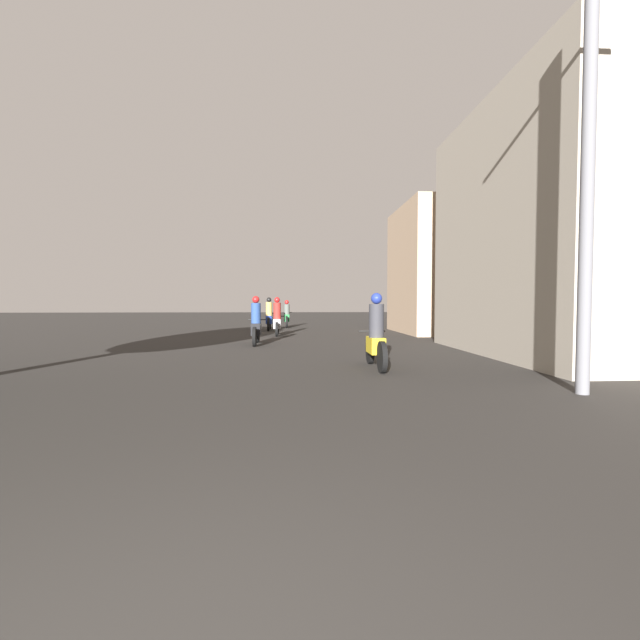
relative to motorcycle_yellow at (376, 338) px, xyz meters
The scene contains 8 objects.
motorcycle_yellow is the anchor object (origin of this frame).
motorcycle_black 6.17m from the motorcycle_yellow, 119.22° to the left, with size 0.60×2.00×1.64m.
motorcycle_silver 9.69m from the motorcycle_yellow, 104.58° to the left, with size 0.60×1.95×1.65m.
motorcycle_blue 13.08m from the motorcycle_yellow, 103.08° to the left, with size 0.60×2.15×1.67m.
motorcycle_green 15.39m from the motorcycle_yellow, 97.81° to the left, with size 0.60×2.06×1.55m.
building_right_near 6.99m from the motorcycle_yellow, 17.78° to the left, with size 5.80×7.46×6.76m.
building_right_far 12.33m from the motorcycle_yellow, 61.59° to the left, with size 5.01×5.44×5.88m.
utility_pole_near 4.80m from the motorcycle_yellow, 45.89° to the right, with size 1.60×0.20×6.67m.
Camera 1 is at (0.47, -1.04, 1.43)m, focal length 24.00 mm.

